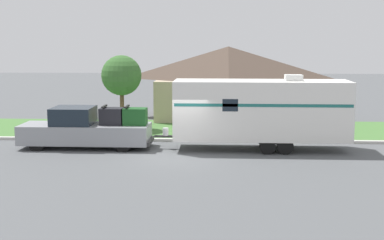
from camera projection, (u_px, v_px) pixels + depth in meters
The scene contains 8 objects.
ground_plane at pixel (179, 157), 23.83m from camera, with size 120.00×120.00×0.00m, color #515456.
curb_strip at pixel (185, 140), 27.52m from camera, with size 80.00×0.30×0.14m.
lawn_strip at pixel (190, 129), 31.13m from camera, with size 80.00×7.00×0.03m.
house_across_street at pixel (228, 81), 35.89m from camera, with size 10.05×6.88×4.75m.
pickup_truck at pixel (87, 129), 25.84m from camera, with size 6.34×2.03×2.07m.
travel_trailer at pixel (261, 110), 25.21m from camera, with size 9.19×2.34×3.58m.
mailbox at pixel (239, 120), 28.05m from camera, with size 0.48×0.20×1.34m.
tree_in_yard at pixel (121, 76), 30.78m from camera, with size 2.32×2.32×4.32m.
Camera 1 is at (1.91, -23.24, 5.20)m, focal length 50.00 mm.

